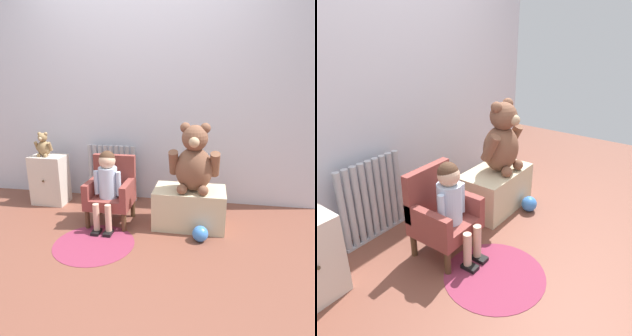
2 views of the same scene
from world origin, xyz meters
The scene contains 11 objects.
ground_plane centered at (0.00, 0.00, 0.00)m, with size 6.00×6.00×0.00m, color brown.
back_wall centered at (0.00, 1.08, 1.20)m, with size 3.80×0.05×2.40m, color silver.
radiator centered at (-0.36, 0.96, 0.31)m, with size 0.56×0.05×0.62m.
small_dresser centered at (-1.00, 0.74, 0.27)m, with size 0.36×0.27×0.53m.
child_armchair centered at (-0.19, 0.43, 0.30)m, with size 0.41×0.38×0.62m.
child_figure centered at (-0.19, 0.32, 0.46)m, with size 0.25×0.35×0.71m.
low_bench centered at (0.55, 0.45, 0.18)m, with size 0.64×0.39×0.36m, color beige.
large_teddy_bear centered at (0.58, 0.42, 0.62)m, with size 0.44×0.31×0.61m.
small_teddy_bear centered at (-1.02, 0.72, 0.65)m, with size 0.19×0.13×0.26m.
floor_rug centered at (-0.20, -0.03, 0.00)m, with size 0.67×0.67×0.01m, color maroon.
toy_ball centered at (0.67, 0.17, 0.07)m, with size 0.13×0.13×0.13m, color #3B7ACE.
Camera 1 is at (0.71, -2.11, 1.29)m, focal length 32.00 mm.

